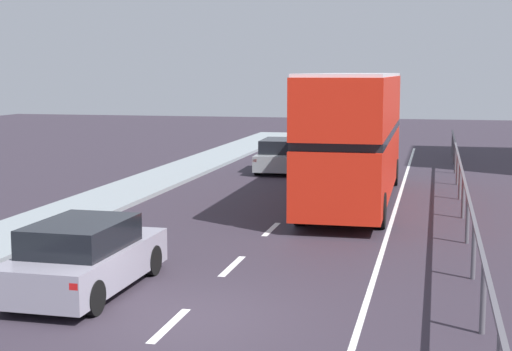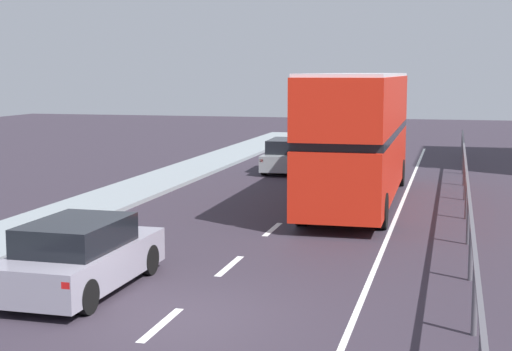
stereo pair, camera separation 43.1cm
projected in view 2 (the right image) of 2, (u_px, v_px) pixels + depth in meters
name	position (u px, v px, depth m)	size (l,w,h in m)	color
ground_plane	(172.00, 318.00, 13.76)	(75.48, 120.00, 0.10)	#302934
lane_paint_markings	(348.00, 228.00, 21.50)	(3.28, 46.00, 0.01)	silver
bridge_side_railing	(468.00, 195.00, 21.00)	(0.10, 42.00, 1.22)	#524F56
double_decker_bus_red	(359.00, 134.00, 25.29)	(2.61, 11.46, 4.23)	red
hatchback_car_near	(81.00, 256.00, 15.27)	(1.87, 4.26, 1.43)	gray
sedan_car_ahead	(289.00, 156.00, 33.71)	(1.95, 4.47, 1.41)	gray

